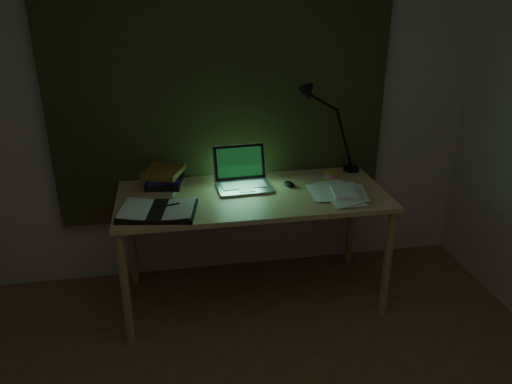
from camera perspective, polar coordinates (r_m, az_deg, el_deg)
wall_back at (r=3.34m, az=-3.98°, el=10.41°), size 3.50×0.00×2.50m
curtain at (r=3.26m, az=-3.99°, el=13.69°), size 2.20×0.06×2.00m
desk at (r=3.25m, az=-0.37°, el=-6.36°), size 1.66×0.73×0.76m
laptop at (r=3.12m, az=-1.33°, el=2.47°), size 0.37×0.41×0.25m
open_textbook at (r=2.88m, az=-11.16°, el=-2.05°), size 0.47×0.37×0.04m
book_stack at (r=3.20m, az=-10.56°, el=1.53°), size 0.25×0.29×0.14m
loose_papers at (r=3.12m, az=9.14°, el=-0.07°), size 0.32×0.34×0.02m
mouse at (r=3.20m, az=3.82°, el=0.91°), size 0.08×0.10×0.03m
sticky_yellow at (r=3.43m, az=8.70°, el=2.09°), size 0.09×0.09×0.02m
sticky_pink at (r=3.40m, az=8.72°, el=1.89°), size 0.08×0.08×0.01m
desk_lamp at (r=3.44m, az=11.20°, el=7.15°), size 0.47×0.40×0.60m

